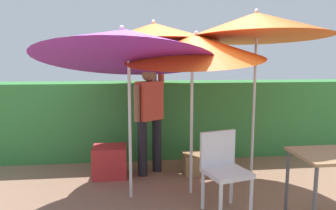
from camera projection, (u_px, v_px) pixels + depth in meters
ground_plane at (171, 194)px, 4.02m from camera, size 24.00×24.00×0.00m
hedge_row at (159, 119)px, 5.62m from camera, size 8.00×0.70×1.31m
umbrella_rainbow at (256, 25)px, 4.28m from camera, size 1.97×1.98×2.38m
umbrella_orange at (125, 45)px, 3.68m from camera, size 2.12×2.13×2.29m
umbrella_yellow at (154, 35)px, 4.59m from camera, size 1.90×1.91×2.31m
umbrella_navy at (194, 47)px, 3.81m from camera, size 1.73×1.73×2.15m
person_vendor at (150, 112)px, 4.64m from camera, size 0.50×0.40×1.88m
chair_plastic at (223, 167)px, 3.52m from camera, size 0.54×0.54×0.89m
cooler_box at (110, 161)px, 4.61m from camera, size 0.48×0.41×0.45m
crate_cardboard at (197, 163)px, 4.78m from camera, size 0.41×0.37×0.28m
folding_table at (335, 162)px, 3.18m from camera, size 0.80×0.60×0.76m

